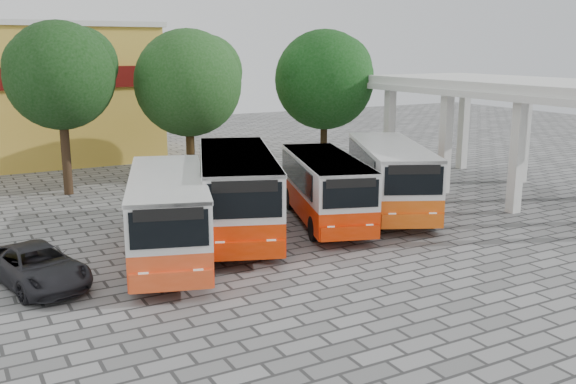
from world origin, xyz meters
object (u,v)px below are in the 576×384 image
bus_far_left (168,211)px  bus_far_right (391,173)px  bus_centre_right (325,185)px  parked_car (37,266)px  bus_centre_left (237,188)px

bus_far_left → bus_far_right: bearing=26.3°
bus_centre_right → parked_car: (-11.09, -1.80, -0.95)m
parked_car → bus_centre_left: bearing=0.8°
bus_far_right → bus_centre_right: bearing=-151.5°
bus_far_left → bus_far_right: (10.23, 1.53, 0.03)m
bus_centre_right → bus_far_right: bus_far_right is taller
bus_centre_right → parked_car: bus_centre_right is taller
bus_far_left → bus_centre_right: bearing=29.1°
bus_centre_right → bus_far_right: 3.34m
bus_centre_left → parked_car: 7.69m
bus_centre_left → bus_far_right: size_ratio=1.06×
bus_centre_left → parked_car: size_ratio=2.16×
bus_far_left → bus_centre_right: (6.90, 1.37, -0.10)m
bus_far_left → bus_centre_left: bearing=43.9°
bus_centre_left → bus_centre_right: size_ratio=1.16×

